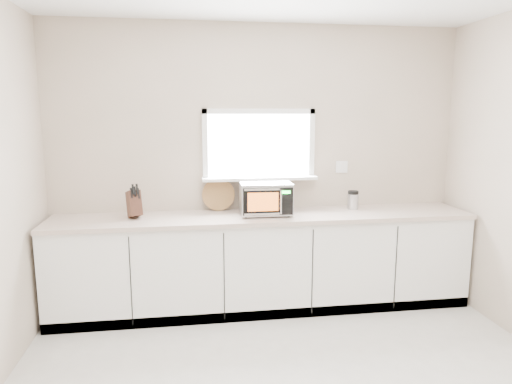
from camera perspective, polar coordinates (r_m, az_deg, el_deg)
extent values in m
cube|color=beige|center=(4.50, 0.34, 3.37)|extent=(4.00, 0.02, 2.70)
cube|color=white|center=(4.47, 0.37, 5.89)|extent=(1.00, 0.02, 0.60)
cube|color=white|center=(4.44, 0.50, 1.71)|extent=(1.12, 0.16, 0.03)
cube|color=white|center=(4.44, 0.41, 10.06)|extent=(1.10, 0.04, 0.05)
cube|color=white|center=(4.49, 0.40, 1.74)|extent=(1.10, 0.04, 0.05)
cube|color=white|center=(4.41, -6.39, 5.77)|extent=(0.05, 0.04, 0.70)
cube|color=white|center=(4.57, 6.96, 5.91)|extent=(0.05, 0.04, 0.70)
cube|color=white|center=(4.70, 10.66, 3.11)|extent=(0.12, 0.01, 0.12)
cube|color=white|center=(4.41, 0.93, -8.90)|extent=(3.92, 0.60, 0.88)
cube|color=beige|center=(4.28, 0.97, -3.10)|extent=(3.92, 0.64, 0.04)
cylinder|color=black|center=(4.14, -1.28, -3.18)|extent=(0.02, 0.02, 0.01)
cylinder|color=black|center=(4.41, -1.65, -2.35)|extent=(0.02, 0.02, 0.01)
cylinder|color=black|center=(4.19, 4.11, -3.02)|extent=(0.02, 0.02, 0.01)
cylinder|color=black|center=(4.46, 3.41, -2.22)|extent=(0.02, 0.02, 0.01)
cube|color=#B6B9BE|center=(4.27, 1.16, -0.74)|extent=(0.48, 0.37, 0.28)
cube|color=black|center=(4.09, 1.53, -1.21)|extent=(0.45, 0.02, 0.25)
cube|color=orange|center=(4.07, 0.89, -1.25)|extent=(0.28, 0.01, 0.17)
cylinder|color=silver|center=(4.08, 3.15, -1.24)|extent=(0.02, 0.02, 0.22)
cube|color=black|center=(4.11, 3.74, -1.17)|extent=(0.11, 0.01, 0.24)
cube|color=#19FF33|center=(4.09, 3.77, -0.02)|extent=(0.08, 0.01, 0.03)
cube|color=silver|center=(4.24, 1.17, 1.18)|extent=(0.48, 0.37, 0.01)
cube|color=#432517|center=(4.26, -15.00, -1.41)|extent=(0.17, 0.24, 0.27)
cube|color=black|center=(4.18, -15.32, -0.12)|extent=(0.03, 0.05, 0.10)
cube|color=black|center=(4.19, -14.91, 0.05)|extent=(0.03, 0.05, 0.10)
cube|color=black|center=(4.20, -14.48, -0.20)|extent=(0.03, 0.05, 0.10)
cube|color=black|center=(4.18, -15.13, 0.32)|extent=(0.03, 0.05, 0.10)
cube|color=black|center=(4.19, -14.64, 0.36)|extent=(0.03, 0.05, 0.10)
cylinder|color=olive|center=(4.44, -4.72, -0.31)|extent=(0.32, 0.08, 0.32)
cylinder|color=#B6B9BE|center=(4.61, 12.02, -1.16)|extent=(0.13, 0.13, 0.15)
cylinder|color=black|center=(4.59, 12.06, -0.03)|extent=(0.12, 0.12, 0.04)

